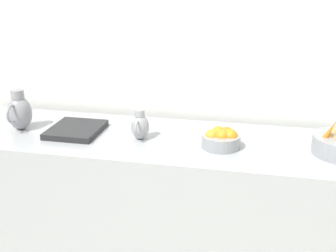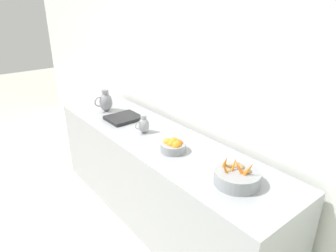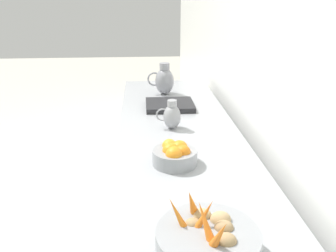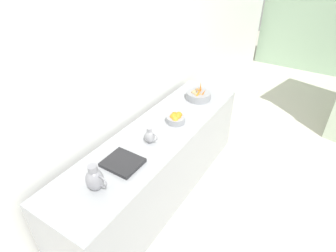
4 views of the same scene
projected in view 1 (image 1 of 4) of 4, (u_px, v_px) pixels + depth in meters
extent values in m
cube|color=white|center=(265.00, 27.00, 2.68)|extent=(0.10, 9.03, 3.00)
cube|color=#9EA0A5|center=(170.00, 205.00, 2.70)|extent=(0.73, 2.81, 0.89)
cone|color=orange|center=(330.00, 131.00, 2.27)|extent=(0.08, 0.10, 0.14)
ellipsoid|color=tan|center=(333.00, 133.00, 2.36)|extent=(0.07, 0.06, 0.05)
ellipsoid|color=tan|center=(328.00, 136.00, 2.32)|extent=(0.06, 0.05, 0.05)
ellipsoid|color=#9E7F56|center=(336.00, 140.00, 2.28)|extent=(0.05, 0.05, 0.04)
cylinder|color=gray|center=(221.00, 141.00, 2.42)|extent=(0.22, 0.22, 0.07)
sphere|color=orange|center=(222.00, 137.00, 2.39)|extent=(0.08, 0.08, 0.08)
sphere|color=orange|center=(212.00, 136.00, 2.40)|extent=(0.07, 0.07, 0.07)
sphere|color=orange|center=(218.00, 133.00, 2.43)|extent=(0.08, 0.08, 0.08)
sphere|color=orange|center=(230.00, 136.00, 2.39)|extent=(0.08, 0.08, 0.08)
sphere|color=orange|center=(227.00, 133.00, 2.44)|extent=(0.08, 0.08, 0.08)
ellipsoid|color=gray|center=(20.00, 113.00, 2.68)|extent=(0.15, 0.15, 0.21)
cylinder|color=gray|center=(17.00, 94.00, 2.63)|extent=(0.08, 0.08, 0.06)
torus|color=gray|center=(12.00, 114.00, 2.59)|extent=(0.11, 0.01, 0.11)
ellipsoid|color=#939399|center=(140.00, 127.00, 2.53)|extent=(0.11, 0.11, 0.15)
cylinder|color=#939399|center=(140.00, 113.00, 2.50)|extent=(0.06, 0.06, 0.04)
torus|color=#939399|center=(137.00, 128.00, 2.47)|extent=(0.08, 0.01, 0.08)
cube|color=#232326|center=(76.00, 130.00, 2.65)|extent=(0.34, 0.30, 0.04)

